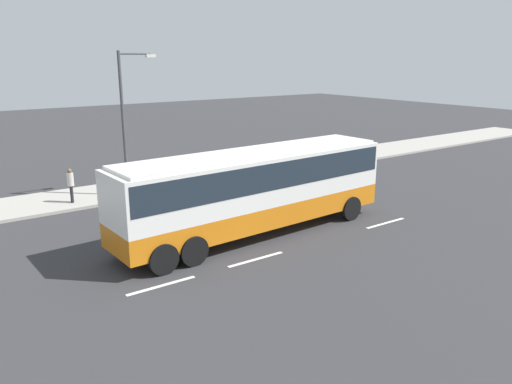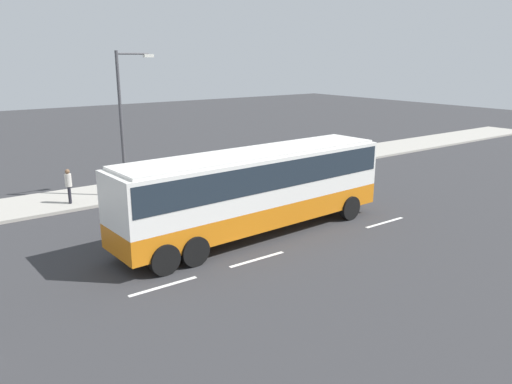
{
  "view_description": "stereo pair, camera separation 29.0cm",
  "coord_description": "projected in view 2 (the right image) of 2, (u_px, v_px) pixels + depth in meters",
  "views": [
    {
      "loc": [
        -9.94,
        -16.17,
        7.18
      ],
      "look_at": [
        1.54,
        0.05,
        1.75
      ],
      "focal_mm": 34.82,
      "sensor_mm": 36.0,
      "label": 1
    },
    {
      "loc": [
        -10.18,
        -16.0,
        7.18
      ],
      "look_at": [
        1.54,
        0.05,
        1.75
      ],
      "focal_mm": 34.82,
      "sensor_mm": 36.0,
      "label": 2
    }
  ],
  "objects": [
    {
      "name": "ground_plane",
      "position": [
        226.0,
        240.0,
        20.15
      ],
      "size": [
        120.0,
        120.0,
        0.0
      ],
      "primitive_type": "plane",
      "color": "#333335"
    },
    {
      "name": "street_lamp",
      "position": [
        125.0,
        114.0,
        25.02
      ],
      "size": [
        2.0,
        0.24,
        7.33
      ],
      "color": "#47474C",
      "rests_on": "sidewalk_curb"
    },
    {
      "name": "coach_bus",
      "position": [
        256.0,
        184.0,
        20.24
      ],
      "size": [
        12.38,
        3.18,
        3.52
      ],
      "rotation": [
        0.0,
        0.0,
        0.05
      ],
      "color": "orange",
      "rests_on": "ground_plane"
    },
    {
      "name": "lane_centreline",
      "position": [
        135.0,
        294.0,
        15.5
      ],
      "size": [
        25.76,
        0.16,
        0.01
      ],
      "color": "white",
      "rests_on": "ground_plane"
    },
    {
      "name": "pedestrian_near_curb",
      "position": [
        69.0,
        184.0,
        24.41
      ],
      "size": [
        0.32,
        0.32,
        1.73
      ],
      "rotation": [
        0.0,
        0.0,
        2.81
      ],
      "color": "black",
      "rests_on": "sidewalk_curb"
    },
    {
      "name": "sidewalk_curb",
      "position": [
        133.0,
        189.0,
        27.51
      ],
      "size": [
        80.0,
        4.0,
        0.15
      ],
      "primitive_type": "cube",
      "color": "#A8A399",
      "rests_on": "ground_plane"
    }
  ]
}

